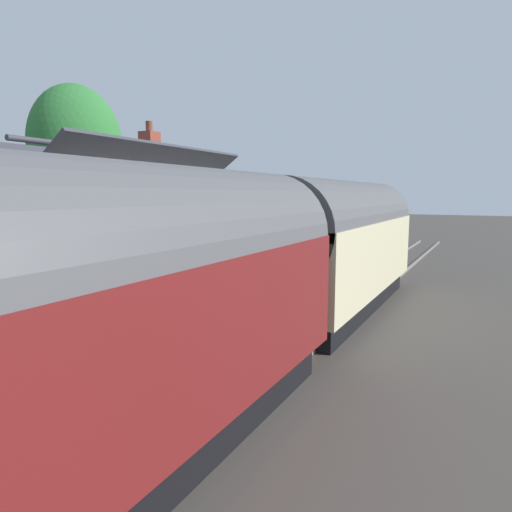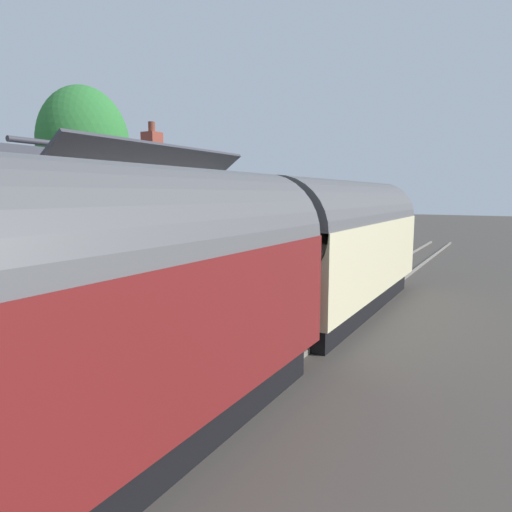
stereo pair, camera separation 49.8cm
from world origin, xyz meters
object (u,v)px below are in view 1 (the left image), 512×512
at_px(bench_by_lamp, 308,242).
at_px(planter_by_door, 10,335).
at_px(tree_behind_building, 126,189).
at_px(planter_bench_left, 311,250).
at_px(bench_near_building, 265,252).
at_px(tree_mid_background, 76,144).
at_px(train, 133,312).
at_px(station_building, 126,236).
at_px(lamp_post_platform, 336,209).
at_px(planter_bench_right, 197,252).
at_px(planter_under_sign, 302,247).
at_px(station_sign_board, 327,231).
at_px(planter_edge_far, 269,239).

distance_m(bench_by_lamp, planter_by_door, 17.91).
bearing_deg(bench_by_lamp, planter_by_door, -176.11).
bearing_deg(tree_behind_building, planter_bench_left, -91.35).
bearing_deg(bench_near_building, tree_mid_background, 97.70).
bearing_deg(bench_by_lamp, bench_near_building, 179.98).
xyz_separation_m(train, station_building, (6.65, 6.51, 0.27)).
bearing_deg(lamp_post_platform, planter_by_door, 177.33).
height_order(train, planter_bench_right, train).
height_order(train, bench_by_lamp, train).
bearing_deg(tree_behind_building, bench_by_lamp, -77.09).
distance_m(planter_under_sign, station_sign_board, 1.49).
bearing_deg(lamp_post_platform, bench_by_lamp, 55.78).
bearing_deg(planter_bench_left, bench_near_building, 153.48).
distance_m(planter_edge_far, station_sign_board, 5.38).
bearing_deg(planter_edge_far, train, -159.15).
bearing_deg(tree_mid_background, tree_behind_building, 9.78).
relative_size(planter_bench_right, tree_behind_building, 0.15).
distance_m(planter_by_door, station_sign_board, 16.80).
bearing_deg(planter_bench_left, tree_behind_building, 88.65).
height_order(station_building, tree_behind_building, station_building).
bearing_deg(planter_bench_right, station_sign_board, -37.62).
xyz_separation_m(planter_edge_far, lamp_post_platform, (-3.00, -5.10, 2.00)).
bearing_deg(train, planter_under_sign, 13.75).
bearing_deg(planter_under_sign, lamp_post_platform, -72.69).
bearing_deg(planter_bench_right, planter_under_sign, -34.16).
distance_m(train, lamp_post_platform, 16.94).
xyz_separation_m(planter_bench_right, planter_under_sign, (4.65, -3.15, -0.09)).
bearing_deg(bench_near_building, planter_edge_far, 24.59).
distance_m(planter_by_door, lamp_post_platform, 16.64).
bearing_deg(planter_bench_right, station_building, -172.85).
xyz_separation_m(planter_by_door, tree_behind_building, (15.42, 11.89, 2.82)).
relative_size(planter_under_sign, tree_behind_building, 0.12).
relative_size(station_building, tree_behind_building, 1.29).
distance_m(station_sign_board, tree_mid_background, 13.34).
bearing_deg(planter_under_sign, planter_bench_left, -138.11).
bearing_deg(planter_edge_far, planter_by_door, -167.48).
distance_m(planter_bench_left, station_sign_board, 1.84).
distance_m(station_building, bench_near_building, 6.72).
relative_size(planter_bench_right, lamp_post_platform, 0.28).
distance_m(train, planter_bench_left, 15.72).
bearing_deg(planter_under_sign, planter_by_door, -177.16).
xyz_separation_m(station_building, station_sign_board, (10.36, -3.54, -0.44)).
height_order(station_building, station_sign_board, station_building).
distance_m(planter_edge_far, planter_by_door, 19.99).
xyz_separation_m(lamp_post_platform, tree_behind_building, (-1.10, 12.66, 0.99)).
height_order(bench_near_building, tree_behind_building, tree_behind_building).
bearing_deg(lamp_post_platform, planter_bench_right, 137.42).
relative_size(bench_by_lamp, planter_bench_left, 1.88).
bearing_deg(station_sign_board, planter_by_door, 179.27).
height_order(bench_near_building, planter_edge_far, bench_near_building).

